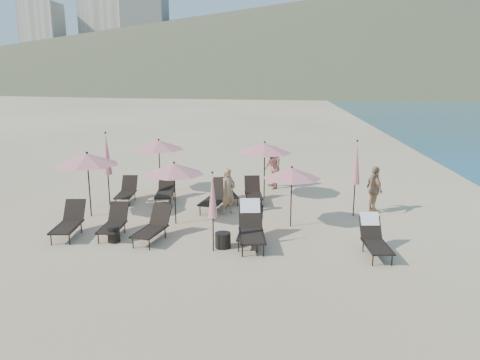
# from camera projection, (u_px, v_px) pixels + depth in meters

# --- Properties ---
(ground) EXTENTS (800.00, 800.00, 0.00)m
(ground) POSITION_uv_depth(u_px,v_px,m) (238.00, 244.00, 13.61)
(ground) COLOR #D6BA8C
(ground) RESTS_ON ground
(volcanic_headland) EXTENTS (690.00, 690.00, 55.00)m
(volcanic_headland) POSITION_uv_depth(u_px,v_px,m) (389.00, 38.00, 296.25)
(volcanic_headland) COLOR brown
(volcanic_headland) RESTS_ON ground
(hotel_skyline) EXTENTS (109.00, 82.00, 55.00)m
(hotel_skyline) POSITION_uv_depth(u_px,v_px,m) (119.00, 40.00, 278.87)
(hotel_skyline) COLOR beige
(hotel_skyline) RESTS_ON ground
(lounger_0) EXTENTS (0.78, 1.74, 0.97)m
(lounger_0) POSITION_uv_depth(u_px,v_px,m) (69.00, 222.00, 14.17)
(lounger_0) COLOR black
(lounger_0) RESTS_ON ground
(lounger_1) EXTENTS (0.64, 1.58, 0.90)m
(lounger_1) POSITION_uv_depth(u_px,v_px,m) (114.00, 222.00, 14.21)
(lounger_1) COLOR black
(lounger_1) RESTS_ON ground
(lounger_2) EXTENTS (0.95, 1.73, 0.94)m
(lounger_2) POSITION_uv_depth(u_px,v_px,m) (153.00, 226.00, 13.80)
(lounger_2) COLOR black
(lounger_2) RESTS_ON ground
(lounger_3) EXTENTS (0.89, 1.95, 1.18)m
(lounger_3) POSITION_uv_depth(u_px,v_px,m) (251.00, 226.00, 13.46)
(lounger_3) COLOR black
(lounger_3) RESTS_ON ground
(lounger_4) EXTENTS (0.70, 1.67, 0.95)m
(lounger_4) POSITION_uv_depth(u_px,v_px,m) (251.00, 228.00, 13.63)
(lounger_4) COLOR black
(lounger_4) RESTS_ON ground
(lounger_5) EXTENTS (0.72, 1.66, 1.01)m
(lounger_5) POSITION_uv_depth(u_px,v_px,m) (374.00, 237.00, 12.74)
(lounger_5) COLOR black
(lounger_5) RESTS_ON ground
(lounger_6) EXTENTS (0.72, 1.62, 0.91)m
(lounger_6) POSITION_uv_depth(u_px,v_px,m) (127.00, 191.00, 17.95)
(lounger_6) COLOR black
(lounger_6) RESTS_ON ground
(lounger_7) EXTENTS (0.84, 1.81, 1.09)m
(lounger_7) POSITION_uv_depth(u_px,v_px,m) (166.00, 188.00, 18.04)
(lounger_7) COLOR black
(lounger_7) RESTS_ON ground
(lounger_8) EXTENTS (1.03, 1.90, 1.03)m
(lounger_8) POSITION_uv_depth(u_px,v_px,m) (215.00, 197.00, 16.92)
(lounger_8) COLOR black
(lounger_8) RESTS_ON ground
(lounger_9) EXTENTS (0.99, 1.57, 0.84)m
(lounger_9) POSITION_uv_depth(u_px,v_px,m) (228.00, 192.00, 17.99)
(lounger_9) COLOR black
(lounger_9) RESTS_ON ground
(lounger_10) EXTENTS (0.80, 1.66, 0.92)m
(lounger_10) POSITION_uv_depth(u_px,v_px,m) (253.00, 192.00, 17.82)
(lounger_10) COLOR black
(lounger_10) RESTS_ON ground
(umbrella_open_0) EXTENTS (2.11, 2.11, 2.27)m
(umbrella_open_0) POSITION_uv_depth(u_px,v_px,m) (87.00, 159.00, 15.79)
(umbrella_open_0) COLOR black
(umbrella_open_0) RESTS_ON ground
(umbrella_open_1) EXTENTS (1.94, 1.94, 2.09)m
(umbrella_open_1) POSITION_uv_depth(u_px,v_px,m) (174.00, 169.00, 15.03)
(umbrella_open_1) COLOR black
(umbrella_open_1) RESTS_ON ground
(umbrella_open_2) EXTENTS (1.86, 1.86, 2.00)m
(umbrella_open_2) POSITION_uv_depth(u_px,v_px,m) (292.00, 173.00, 14.75)
(umbrella_open_2) COLOR black
(umbrella_open_2) RESTS_ON ground
(umbrella_open_3) EXTENTS (2.07, 2.07, 2.23)m
(umbrella_open_3) POSITION_uv_depth(u_px,v_px,m) (159.00, 145.00, 19.18)
(umbrella_open_3) COLOR black
(umbrella_open_3) RESTS_ON ground
(umbrella_open_4) EXTENTS (2.12, 2.12, 2.28)m
(umbrella_open_4) POSITION_uv_depth(u_px,v_px,m) (265.00, 148.00, 18.15)
(umbrella_open_4) COLOR black
(umbrella_open_4) RESTS_ON ground
(umbrella_closed_0) EXTENTS (0.27, 0.27, 2.27)m
(umbrella_closed_0) POSITION_uv_depth(u_px,v_px,m) (213.00, 196.00, 12.71)
(umbrella_closed_0) COLOR black
(umbrella_closed_0) RESTS_ON ground
(umbrella_closed_1) EXTENTS (0.31, 0.31, 2.67)m
(umbrella_closed_1) POSITION_uv_depth(u_px,v_px,m) (356.00, 163.00, 15.86)
(umbrella_closed_1) COLOR black
(umbrella_closed_1) RESTS_ON ground
(umbrella_closed_2) EXTENTS (0.32, 0.32, 2.77)m
(umbrella_closed_2) POSITION_uv_depth(u_px,v_px,m) (107.00, 155.00, 17.17)
(umbrella_closed_2) COLOR black
(umbrella_closed_2) RESTS_ON ground
(side_table_0) EXTENTS (0.36, 0.36, 0.48)m
(side_table_0) POSITION_uv_depth(u_px,v_px,m) (114.00, 234.00, 13.71)
(side_table_0) COLOR black
(side_table_0) RESTS_ON ground
(side_table_1) EXTENTS (0.45, 0.45, 0.44)m
(side_table_1) POSITION_uv_depth(u_px,v_px,m) (223.00, 240.00, 13.27)
(side_table_1) COLOR black
(side_table_1) RESTS_ON ground
(beachgoer_a) EXTENTS (0.68, 0.71, 1.64)m
(beachgoer_a) POSITION_uv_depth(u_px,v_px,m) (228.00, 191.00, 16.30)
(beachgoer_a) COLOR #9F7C56
(beachgoer_a) RESTS_ON ground
(beachgoer_b) EXTENTS (0.90, 1.04, 1.83)m
(beachgoer_b) POSITION_uv_depth(u_px,v_px,m) (272.00, 167.00, 19.95)
(beachgoer_b) COLOR #9B5E50
(beachgoer_b) RESTS_ON ground
(beachgoer_c) EXTENTS (0.67, 1.06, 1.67)m
(beachgoer_c) POSITION_uv_depth(u_px,v_px,m) (374.00, 189.00, 16.51)
(beachgoer_c) COLOR tan
(beachgoer_c) RESTS_ON ground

